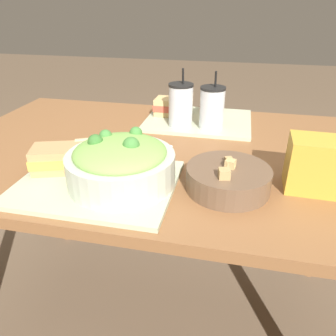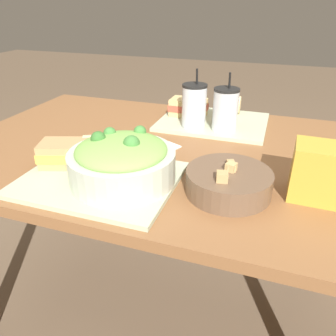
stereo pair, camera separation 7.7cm
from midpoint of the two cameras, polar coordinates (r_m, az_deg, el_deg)
ground_plane at (r=1.48m, az=-2.43°, el=-23.92°), size 12.00×12.00×0.00m
dining_table at (r=1.06m, az=-3.12°, el=-1.50°), size 1.36×0.85×0.75m
tray_near at (r=0.83m, az=-14.79°, el=-2.62°), size 0.38×0.30×0.01m
tray_far at (r=1.23m, az=3.49°, el=8.22°), size 0.38×0.30×0.01m
salad_bowl at (r=0.79m, az=-11.04°, el=0.90°), size 0.26×0.26×0.12m
soup_bowl at (r=0.78m, az=7.67°, el=-1.79°), size 0.20×0.20×0.08m
sandwich_near at (r=0.90m, az=-20.80°, el=1.50°), size 0.16×0.12×0.06m
baguette_near at (r=0.92m, az=-14.15°, el=3.22°), size 0.14×0.11×0.07m
sandwich_far at (r=1.25m, az=-0.92°, el=10.55°), size 0.14×0.08×0.06m
baguette_far at (r=1.32m, az=6.09°, el=11.26°), size 0.09×0.07×0.07m
drink_cup_dark at (r=1.14m, az=0.25°, el=10.66°), size 0.08×0.08×0.20m
drink_cup_red at (r=1.12m, az=5.67°, el=10.16°), size 0.08×0.08×0.19m
chip_bag at (r=0.82m, az=22.66°, el=0.37°), size 0.15×0.10×0.13m
napkin_folded at (r=1.03m, az=-6.37°, el=3.86°), size 0.18×0.16×0.00m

